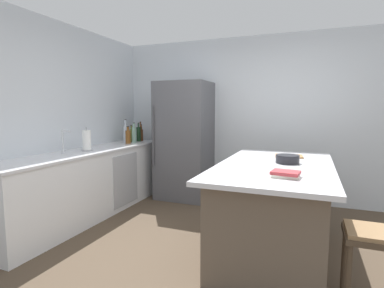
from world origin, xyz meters
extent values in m
plane|color=#4C3D2D|center=(0.00, 0.00, 0.00)|extent=(7.20, 7.20, 0.00)
cube|color=silver|center=(0.00, 2.25, 1.30)|extent=(6.00, 0.10, 2.60)
cube|color=silver|center=(-2.45, 0.00, 1.30)|extent=(0.10, 6.00, 2.60)
cube|color=white|center=(-2.09, 0.61, 0.44)|extent=(0.61, 2.98, 0.88)
cube|color=silver|center=(-2.09, 0.61, 0.89)|extent=(0.64, 3.01, 0.03)
cube|color=#B2B5BA|center=(-1.78, 0.98, 0.44)|extent=(0.01, 0.60, 0.74)
cube|color=brown|center=(0.38, 0.43, 0.43)|extent=(0.94, 1.82, 0.86)
cube|color=silver|center=(0.38, 0.43, 0.88)|extent=(1.10, 2.02, 0.04)
cube|color=#56565B|center=(-1.23, 1.85, 0.95)|extent=(0.82, 0.70, 1.89)
cylinder|color=#4C4C51|center=(-1.60, 1.48, 1.04)|extent=(0.02, 0.02, 0.95)
cylinder|color=#473828|center=(0.98, -0.47, 0.28)|extent=(0.04, 0.04, 0.55)
cylinder|color=#473828|center=(0.98, -0.17, 0.28)|extent=(0.04, 0.04, 0.55)
cube|color=#473828|center=(1.13, -0.32, 0.57)|extent=(0.36, 0.36, 0.04)
cube|color=olive|center=(1.13, -0.32, 0.61)|extent=(0.34, 0.34, 0.03)
cylinder|color=silver|center=(-2.15, 0.19, 0.92)|extent=(0.05, 0.05, 0.02)
cylinder|color=silver|center=(-2.15, 0.19, 1.07)|extent=(0.02, 0.02, 0.28)
cylinder|color=silver|center=(-2.09, 0.19, 1.19)|extent=(0.14, 0.02, 0.02)
cylinder|color=gray|center=(-2.06, 0.51, 0.91)|extent=(0.14, 0.14, 0.01)
cylinder|color=white|center=(-2.06, 0.51, 1.05)|extent=(0.11, 0.11, 0.26)
cylinder|color=gray|center=(-2.06, 0.51, 1.20)|extent=(0.02, 0.02, 0.04)
cylinder|color=#994C23|center=(-2.14, 2.00, 1.03)|extent=(0.06, 0.06, 0.24)
cylinder|color=#994C23|center=(-2.14, 2.00, 1.18)|extent=(0.02, 0.02, 0.08)
cylinder|color=black|center=(-2.14, 2.00, 1.23)|extent=(0.02, 0.02, 0.01)
cylinder|color=#5B3319|center=(-2.06, 1.90, 1.01)|extent=(0.06, 0.06, 0.20)
cylinder|color=#5B3319|center=(-2.06, 1.90, 1.14)|extent=(0.03, 0.03, 0.08)
cylinder|color=black|center=(-2.06, 1.90, 1.19)|extent=(0.03, 0.03, 0.01)
cylinder|color=#19381E|center=(-2.06, 1.81, 1.03)|extent=(0.07, 0.07, 0.25)
cylinder|color=#19381E|center=(-2.06, 1.81, 1.18)|extent=(0.03, 0.03, 0.06)
cylinder|color=black|center=(-2.06, 1.81, 1.22)|extent=(0.03, 0.03, 0.01)
cylinder|color=olive|center=(-2.15, 1.72, 1.01)|extent=(0.06, 0.06, 0.21)
cylinder|color=olive|center=(-2.15, 1.72, 1.15)|extent=(0.02, 0.02, 0.06)
cylinder|color=black|center=(-2.15, 1.72, 1.19)|extent=(0.02, 0.02, 0.01)
cylinder|color=#8CB79E|center=(-2.03, 1.62, 1.03)|extent=(0.07, 0.07, 0.25)
cylinder|color=#8CB79E|center=(-2.03, 1.62, 1.19)|extent=(0.03, 0.03, 0.07)
cylinder|color=black|center=(-2.03, 1.62, 1.23)|extent=(0.03, 0.03, 0.01)
cylinder|color=silver|center=(-2.14, 1.53, 1.04)|extent=(0.07, 0.07, 0.27)
cylinder|color=silver|center=(-2.14, 1.53, 1.23)|extent=(0.03, 0.03, 0.10)
cylinder|color=black|center=(-2.14, 1.53, 1.29)|extent=(0.04, 0.04, 0.01)
cylinder|color=brown|center=(-2.03, 1.43, 1.01)|extent=(0.08, 0.08, 0.21)
cylinder|color=brown|center=(-2.03, 1.43, 1.15)|extent=(0.04, 0.04, 0.06)
cylinder|color=black|center=(-2.03, 1.43, 1.18)|extent=(0.04, 0.04, 0.01)
cube|color=silver|center=(0.52, -0.13, 0.92)|extent=(0.22, 0.16, 0.02)
cube|color=#A83338|center=(0.52, -0.13, 0.94)|extent=(0.24, 0.20, 0.03)
cylinder|color=black|center=(0.49, 0.55, 0.95)|extent=(0.24, 0.24, 0.09)
cube|color=#9E7042|center=(0.47, 1.00, 0.91)|extent=(0.33, 0.26, 0.02)
camera|label=1|loc=(0.70, -2.66, 1.46)|focal=28.20mm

